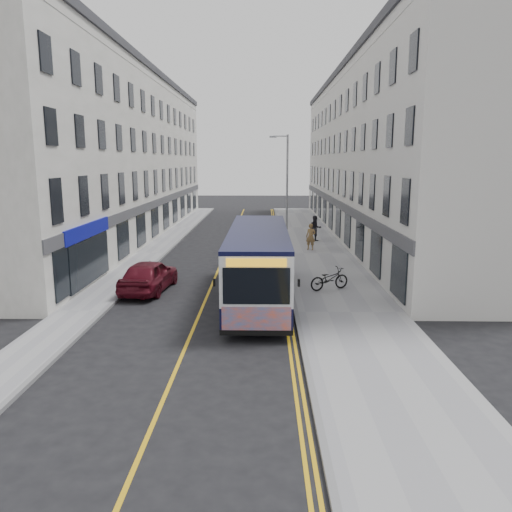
{
  "coord_description": "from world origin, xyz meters",
  "views": [
    {
      "loc": [
        2.68,
        -21.02,
        6.26
      ],
      "look_at": [
        2.27,
        3.24,
        1.6
      ],
      "focal_mm": 35.0,
      "sensor_mm": 36.0,
      "label": 1
    }
  ],
  "objects_px": {
    "city_bus": "(258,262)",
    "car_maroon": "(149,275)",
    "streetlamp": "(286,188)",
    "pedestrian_near": "(311,237)",
    "pedestrian_far": "(315,228)",
    "bicycle": "(329,279)",
    "car_white": "(271,229)"
  },
  "relations": [
    {
      "from": "streetlamp",
      "to": "city_bus",
      "type": "height_order",
      "value": "streetlamp"
    },
    {
      "from": "car_white",
      "to": "bicycle",
      "type": "bearing_deg",
      "value": -75.79
    },
    {
      "from": "streetlamp",
      "to": "car_maroon",
      "type": "height_order",
      "value": "streetlamp"
    },
    {
      "from": "pedestrian_far",
      "to": "car_maroon",
      "type": "xyz_separation_m",
      "value": [
        -9.52,
        -14.73,
        -0.32
      ]
    },
    {
      "from": "city_bus",
      "to": "streetlamp",
      "type": "bearing_deg",
      "value": 82.34
    },
    {
      "from": "city_bus",
      "to": "car_maroon",
      "type": "distance_m",
      "value": 5.61
    },
    {
      "from": "bicycle",
      "to": "city_bus",
      "type": "bearing_deg",
      "value": 88.5
    },
    {
      "from": "streetlamp",
      "to": "city_bus",
      "type": "distance_m",
      "value": 13.43
    },
    {
      "from": "streetlamp",
      "to": "pedestrian_near",
      "type": "relative_size",
      "value": 4.34
    },
    {
      "from": "streetlamp",
      "to": "pedestrian_near",
      "type": "distance_m",
      "value": 3.82
    },
    {
      "from": "city_bus",
      "to": "pedestrian_near",
      "type": "bearing_deg",
      "value": 74.3
    },
    {
      "from": "streetlamp",
      "to": "car_white",
      "type": "distance_m",
      "value": 7.23
    },
    {
      "from": "bicycle",
      "to": "car_white",
      "type": "relative_size",
      "value": 0.49
    },
    {
      "from": "pedestrian_far",
      "to": "car_white",
      "type": "relative_size",
      "value": 0.48
    },
    {
      "from": "bicycle",
      "to": "pedestrian_near",
      "type": "xyz_separation_m",
      "value": [
        0.09,
        10.98,
        0.38
      ]
    },
    {
      "from": "pedestrian_far",
      "to": "car_white",
      "type": "height_order",
      "value": "pedestrian_far"
    },
    {
      "from": "car_white",
      "to": "car_maroon",
      "type": "distance_m",
      "value": 18.75
    },
    {
      "from": "streetlamp",
      "to": "pedestrian_near",
      "type": "height_order",
      "value": "streetlamp"
    },
    {
      "from": "bicycle",
      "to": "car_maroon",
      "type": "distance_m",
      "value": 8.73
    },
    {
      "from": "streetlamp",
      "to": "car_white",
      "type": "bearing_deg",
      "value": 98.97
    },
    {
      "from": "pedestrian_near",
      "to": "bicycle",
      "type": "bearing_deg",
      "value": -71.21
    },
    {
      "from": "car_maroon",
      "to": "car_white",
      "type": "bearing_deg",
      "value": -103.0
    },
    {
      "from": "streetlamp",
      "to": "bicycle",
      "type": "height_order",
      "value": "streetlamp"
    },
    {
      "from": "streetlamp",
      "to": "bicycle",
      "type": "relative_size",
      "value": 3.91
    },
    {
      "from": "bicycle",
      "to": "car_white",
      "type": "distance_m",
      "value": 17.94
    },
    {
      "from": "bicycle",
      "to": "pedestrian_far",
      "type": "bearing_deg",
      "value": -27.65
    },
    {
      "from": "pedestrian_far",
      "to": "pedestrian_near",
      "type": "bearing_deg",
      "value": -113.43
    },
    {
      "from": "pedestrian_far",
      "to": "city_bus",
      "type": "bearing_deg",
      "value": -117.43
    },
    {
      "from": "bicycle",
      "to": "pedestrian_far",
      "type": "xyz_separation_m",
      "value": [
        0.79,
        14.75,
        0.45
      ]
    },
    {
      "from": "city_bus",
      "to": "car_maroon",
      "type": "xyz_separation_m",
      "value": [
        -5.32,
        1.47,
        -0.99
      ]
    },
    {
      "from": "city_bus",
      "to": "pedestrian_far",
      "type": "height_order",
      "value": "city_bus"
    },
    {
      "from": "pedestrian_near",
      "to": "pedestrian_far",
      "type": "bearing_deg",
      "value": 98.76
    }
  ]
}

